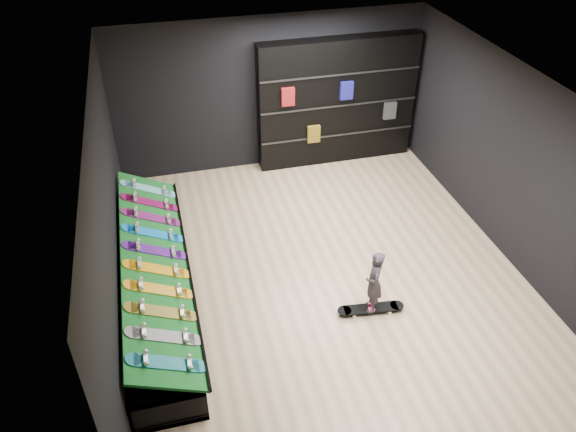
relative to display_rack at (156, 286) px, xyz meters
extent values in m
cube|color=#D4B78F|center=(2.55, 0.00, -0.25)|extent=(6.00, 7.00, 0.01)
cube|color=white|center=(2.55, 0.00, 2.75)|extent=(6.00, 7.00, 0.01)
cube|color=black|center=(2.55, 3.50, 1.25)|extent=(6.00, 0.02, 3.00)
cube|color=black|center=(2.55, -3.50, 1.25)|extent=(6.00, 0.02, 3.00)
cube|color=black|center=(-0.45, 0.00, 1.25)|extent=(0.02, 7.00, 3.00)
cube|color=black|center=(5.55, 0.00, 1.25)|extent=(0.02, 7.00, 3.00)
cube|color=#0D5419|center=(0.05, 0.00, 0.46)|extent=(0.92, 4.50, 0.46)
cube|color=black|center=(3.85, 3.32, 1.01)|extent=(3.16, 0.37, 2.52)
imported|color=black|center=(2.96, -1.06, 0.14)|extent=(0.22, 0.26, 0.60)
camera|label=1|loc=(0.35, -6.36, 5.65)|focal=35.00mm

